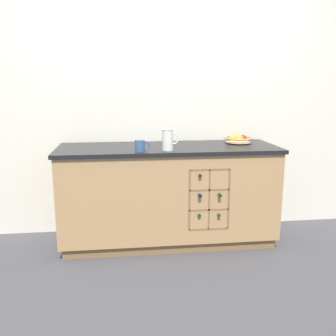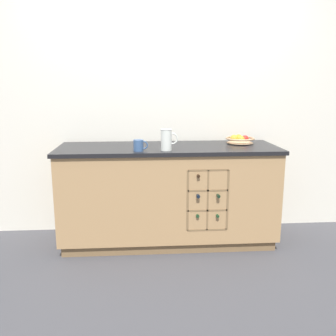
# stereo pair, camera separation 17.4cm
# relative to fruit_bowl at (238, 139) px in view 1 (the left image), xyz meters

# --- Properties ---
(ground_plane) EXTENTS (14.00, 14.00, 0.00)m
(ground_plane) POSITION_rel_fruit_bowl_xyz_m (-0.70, -0.12, -0.96)
(ground_plane) COLOR #424247
(back_wall) EXTENTS (4.40, 0.06, 2.55)m
(back_wall) POSITION_rel_fruit_bowl_xyz_m (-0.70, 0.28, 0.31)
(back_wall) COLOR silver
(back_wall) RESTS_ON ground_plane
(kitchen_island) EXTENTS (2.01, 0.72, 0.92)m
(kitchen_island) POSITION_rel_fruit_bowl_xyz_m (-0.70, -0.12, -0.50)
(kitchen_island) COLOR brown
(kitchen_island) RESTS_ON ground_plane
(fruit_bowl) EXTENTS (0.28, 0.28, 0.08)m
(fruit_bowl) POSITION_rel_fruit_bowl_xyz_m (0.00, 0.00, 0.00)
(fruit_bowl) COLOR tan
(fruit_bowl) RESTS_ON kitchen_island
(white_pitcher) EXTENTS (0.15, 0.10, 0.18)m
(white_pitcher) POSITION_rel_fruit_bowl_xyz_m (-0.73, -0.34, 0.06)
(white_pitcher) COLOR silver
(white_pitcher) RESTS_ON kitchen_island
(ceramic_mug) EXTENTS (0.12, 0.09, 0.10)m
(ceramic_mug) POSITION_rel_fruit_bowl_xyz_m (-0.97, -0.35, 0.01)
(ceramic_mug) COLOR #385684
(ceramic_mug) RESTS_ON kitchen_island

